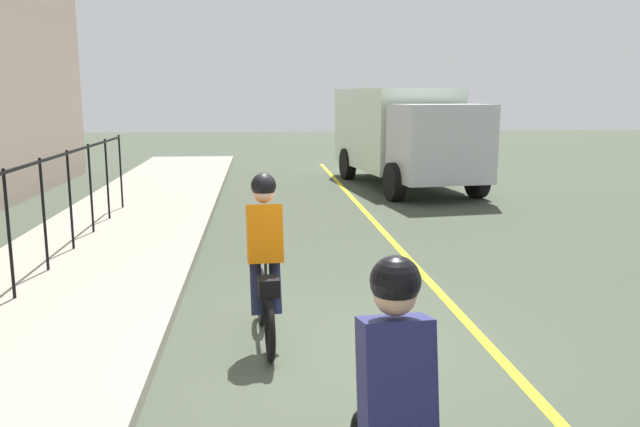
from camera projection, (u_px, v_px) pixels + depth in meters
ground_plane at (338, 350)px, 6.64m from camera, size 80.00×80.00×0.00m
lane_line_centre at (487, 344)px, 6.79m from camera, size 36.00×0.12×0.01m
cyclist_lead at (265, 261)px, 6.64m from camera, size 1.71×0.38×1.83m
box_truck_background at (403, 132)px, 18.31m from camera, size 6.96×3.26×2.78m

